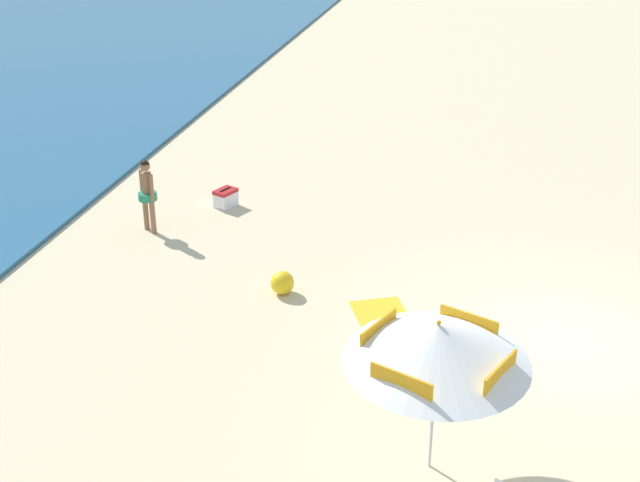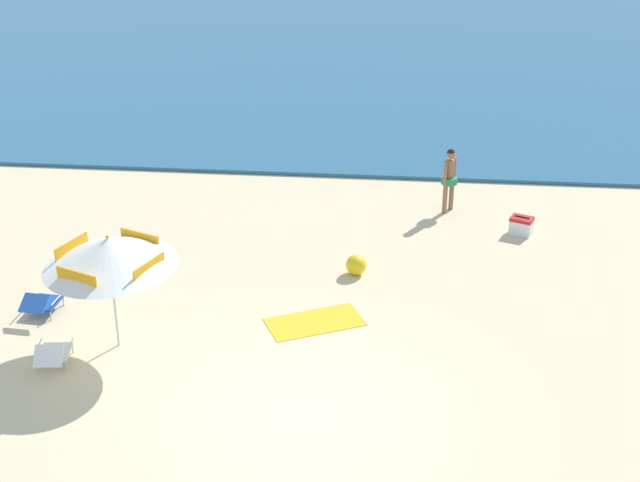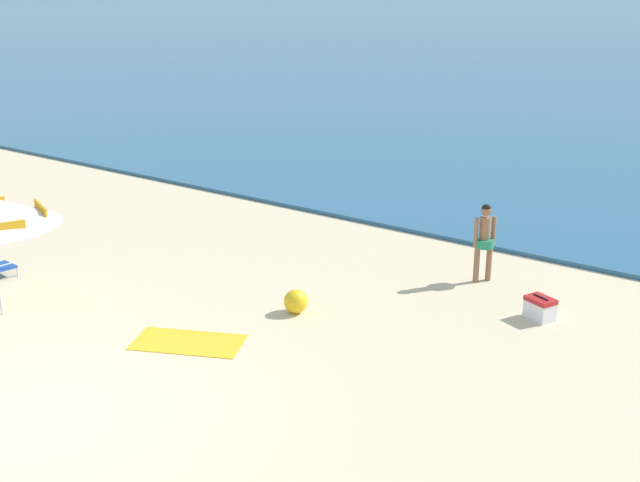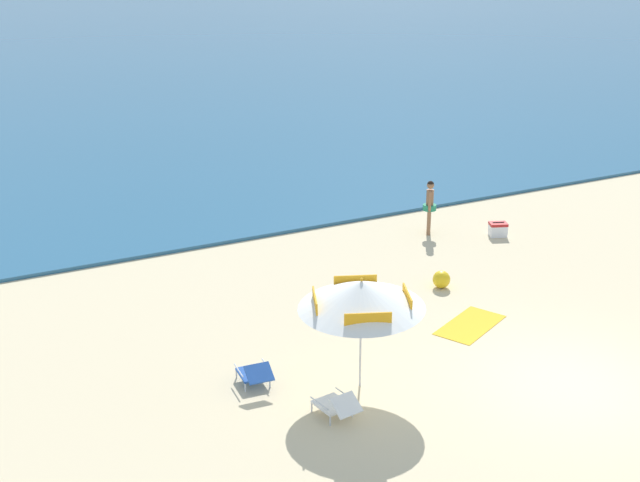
{
  "view_description": "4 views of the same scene",
  "coord_description": "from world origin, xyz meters",
  "px_view_note": "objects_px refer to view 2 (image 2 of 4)",
  "views": [
    {
      "loc": [
        -12.97,
        1.05,
        7.67
      ],
      "look_at": [
        0.25,
        4.19,
        1.27
      ],
      "focal_mm": 49.4,
      "sensor_mm": 36.0,
      "label": 1
    },
    {
      "loc": [
        1.44,
        -12.61,
        9.33
      ],
      "look_at": [
        -0.21,
        4.92,
        0.75
      ],
      "focal_mm": 53.49,
      "sensor_mm": 36.0,
      "label": 2
    },
    {
      "loc": [
        8.77,
        -5.49,
        5.73
      ],
      "look_at": [
        0.55,
        5.67,
        1.16
      ],
      "focal_mm": 45.27,
      "sensor_mm": 36.0,
      "label": 3
    },
    {
      "loc": [
        -10.79,
        -10.3,
        8.09
      ],
      "look_at": [
        -2.27,
        5.97,
        1.36
      ],
      "focal_mm": 46.89,
      "sensor_mm": 36.0,
      "label": 4
    }
  ],
  "objects_px": {
    "lounge_chair_under_umbrella": "(53,354)",
    "beach_ball": "(356,265)",
    "person_standing_near_shore": "(450,176)",
    "cooler_box": "(521,225)",
    "beach_umbrella_striped_main": "(109,252)",
    "lounge_chair_beside_umbrella": "(41,303)",
    "beach_towel": "(315,322)"
  },
  "relations": [
    {
      "from": "lounge_chair_under_umbrella",
      "to": "beach_ball",
      "type": "distance_m",
      "value": 6.45
    },
    {
      "from": "person_standing_near_shore",
      "to": "lounge_chair_under_umbrella",
      "type": "bearing_deg",
      "value": -133.72
    },
    {
      "from": "cooler_box",
      "to": "beach_umbrella_striped_main",
      "type": "bearing_deg",
      "value": -144.71
    },
    {
      "from": "lounge_chair_under_umbrella",
      "to": "person_standing_near_shore",
      "type": "height_order",
      "value": "person_standing_near_shore"
    },
    {
      "from": "cooler_box",
      "to": "beach_ball",
      "type": "bearing_deg",
      "value": -147.33
    },
    {
      "from": "lounge_chair_beside_umbrella",
      "to": "beach_towel",
      "type": "xyz_separation_m",
      "value": [
        5.26,
        0.23,
        -0.27
      ]
    },
    {
      "from": "beach_umbrella_striped_main",
      "to": "beach_ball",
      "type": "height_order",
      "value": "beach_umbrella_striped_main"
    },
    {
      "from": "beach_umbrella_striped_main",
      "to": "beach_towel",
      "type": "distance_m",
      "value": 4.13
    },
    {
      "from": "lounge_chair_under_umbrella",
      "to": "cooler_box",
      "type": "bearing_deg",
      "value": 35.86
    },
    {
      "from": "lounge_chair_under_umbrella",
      "to": "beach_ball",
      "type": "height_order",
      "value": "lounge_chair_under_umbrella"
    },
    {
      "from": "lounge_chair_under_umbrella",
      "to": "beach_umbrella_striped_main",
      "type": "bearing_deg",
      "value": 40.28
    },
    {
      "from": "beach_umbrella_striped_main",
      "to": "person_standing_near_shore",
      "type": "relative_size",
      "value": 1.96
    },
    {
      "from": "lounge_chair_beside_umbrella",
      "to": "cooler_box",
      "type": "xyz_separation_m",
      "value": [
        9.53,
        4.57,
        -0.07
      ]
    },
    {
      "from": "cooler_box",
      "to": "beach_ball",
      "type": "relative_size",
      "value": 1.37
    },
    {
      "from": "person_standing_near_shore",
      "to": "beach_towel",
      "type": "distance_m",
      "value": 6.13
    },
    {
      "from": "lounge_chair_beside_umbrella",
      "to": "lounge_chair_under_umbrella",
      "type": "bearing_deg",
      "value": -63.89
    },
    {
      "from": "cooler_box",
      "to": "beach_ball",
      "type": "xyz_separation_m",
      "value": [
        -3.61,
        -2.32,
        0.01
      ]
    },
    {
      "from": "person_standing_near_shore",
      "to": "beach_ball",
      "type": "relative_size",
      "value": 3.64
    },
    {
      "from": "beach_towel",
      "to": "lounge_chair_beside_umbrella",
      "type": "bearing_deg",
      "value": -177.54
    },
    {
      "from": "beach_umbrella_striped_main",
      "to": "beach_towel",
      "type": "bearing_deg",
      "value": 18.19
    },
    {
      "from": "lounge_chair_under_umbrella",
      "to": "person_standing_near_shore",
      "type": "bearing_deg",
      "value": 46.28
    },
    {
      "from": "lounge_chair_beside_umbrella",
      "to": "cooler_box",
      "type": "bearing_deg",
      "value": 25.63
    },
    {
      "from": "lounge_chair_under_umbrella",
      "to": "lounge_chair_beside_umbrella",
      "type": "xyz_separation_m",
      "value": [
        -0.84,
        1.71,
        0.0
      ]
    },
    {
      "from": "beach_towel",
      "to": "cooler_box",
      "type": "bearing_deg",
      "value": 45.47
    },
    {
      "from": "lounge_chair_beside_umbrella",
      "to": "person_standing_near_shore",
      "type": "distance_m",
      "value": 9.75
    },
    {
      "from": "cooler_box",
      "to": "beach_towel",
      "type": "xyz_separation_m",
      "value": [
        -4.28,
        -4.35,
        -0.2
      ]
    },
    {
      "from": "person_standing_near_shore",
      "to": "beach_ball",
      "type": "bearing_deg",
      "value": -120.11
    },
    {
      "from": "cooler_box",
      "to": "person_standing_near_shore",
      "type": "bearing_deg",
      "value": 145.85
    },
    {
      "from": "cooler_box",
      "to": "beach_towel",
      "type": "bearing_deg",
      "value": -134.53
    },
    {
      "from": "lounge_chair_under_umbrella",
      "to": "lounge_chair_beside_umbrella",
      "type": "bearing_deg",
      "value": 116.11
    },
    {
      "from": "cooler_box",
      "to": "lounge_chair_beside_umbrella",
      "type": "bearing_deg",
      "value": -154.37
    },
    {
      "from": "person_standing_near_shore",
      "to": "beach_ball",
      "type": "xyz_separation_m",
      "value": [
        -1.98,
        -3.42,
        -0.69
      ]
    }
  ]
}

